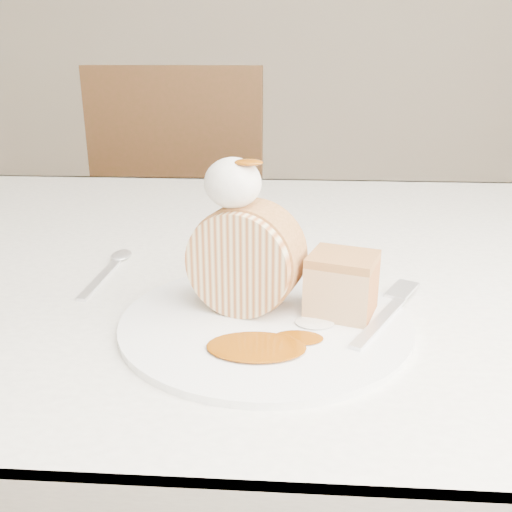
{
  "coord_description": "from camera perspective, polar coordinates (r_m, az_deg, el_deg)",
  "views": [
    {
      "loc": [
        0.06,
        -0.53,
        1.0
      ],
      "look_at": [
        0.02,
        -0.02,
        0.82
      ],
      "focal_mm": 40.0,
      "sensor_mm": 36.0,
      "label": 1
    }
  ],
  "objects": [
    {
      "name": "plate",
      "position": [
        0.56,
        0.96,
        -6.59
      ],
      "size": [
        0.36,
        0.36,
        0.01
      ],
      "primitive_type": "cylinder",
      "rotation": [
        0.0,
        0.0,
        -0.32
      ],
      "color": "white",
      "rests_on": "table"
    },
    {
      "name": "chair_far",
      "position": [
        1.69,
        -6.96,
        4.23
      ],
      "size": [
        0.46,
        0.46,
        0.97
      ],
      "rotation": [
        0.0,
        0.0,
        3.14
      ],
      "color": "brown",
      "rests_on": "ground"
    },
    {
      "name": "roulade_slice",
      "position": [
        0.56,
        -1.04,
        -0.26
      ],
      "size": [
        0.12,
        0.09,
        0.1
      ],
      "primitive_type": "cylinder",
      "rotation": [
        1.57,
        0.0,
        -0.29
      ],
      "color": "beige",
      "rests_on": "plate"
    },
    {
      "name": "spoon",
      "position": [
        0.69,
        -15.3,
        -2.24
      ],
      "size": [
        0.03,
        0.15,
        0.0
      ],
      "primitive_type": "cube",
      "rotation": [
        0.0,
        0.0,
        -0.03
      ],
      "color": "silver",
      "rests_on": "table"
    },
    {
      "name": "table",
      "position": [
        0.81,
        -0.71,
        -5.33
      ],
      "size": [
        1.4,
        0.9,
        0.75
      ],
      "color": "white",
      "rests_on": "ground"
    },
    {
      "name": "caramel_pool",
      "position": [
        0.5,
        0.01,
        -9.06
      ],
      "size": [
        0.1,
        0.08,
        0.0
      ],
      "primitive_type": null,
      "rotation": [
        0.0,
        0.0,
        -0.32
      ],
      "color": "#833E05",
      "rests_on": "plate"
    },
    {
      "name": "whipped_cream",
      "position": [
        0.54,
        -2.33,
        7.32
      ],
      "size": [
        0.05,
        0.05,
        0.05
      ],
      "primitive_type": "ellipsoid",
      "color": "white",
      "rests_on": "roulade_slice"
    },
    {
      "name": "cake_chunk",
      "position": [
        0.57,
        8.56,
        -3.17
      ],
      "size": [
        0.08,
        0.07,
        0.05
      ],
      "primitive_type": "cube",
      "rotation": [
        0.0,
        0.0,
        -0.32
      ],
      "color": "#BB7646",
      "rests_on": "plate"
    },
    {
      "name": "fork",
      "position": [
        0.56,
        12.21,
        -6.49
      ],
      "size": [
        0.1,
        0.16,
        0.0
      ],
      "primitive_type": "cube",
      "rotation": [
        0.0,
        0.0,
        -0.49
      ],
      "color": "silver",
      "rests_on": "plate"
    },
    {
      "name": "caramel_drizzle",
      "position": [
        0.53,
        -0.78,
        9.99
      ],
      "size": [
        0.03,
        0.02,
        0.01
      ],
      "primitive_type": "ellipsoid",
      "color": "#833E05",
      "rests_on": "whipped_cream"
    }
  ]
}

